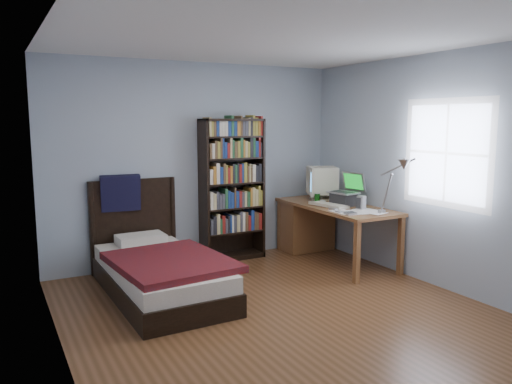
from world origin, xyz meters
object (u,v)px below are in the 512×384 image
desk_lamp (401,170)px  bed (158,269)px  keyboard (329,205)px  crt_monitor (321,181)px  bookshelf (232,189)px  speaker (361,203)px  desk (313,222)px  laptop (345,196)px  soda_can (317,198)px

desk_lamp → bed: 2.74m
keyboard → bed: bed is taller
crt_monitor → bookshelf: bearing=164.6°
speaker → bookshelf: (-1.16, 1.14, 0.10)m
desk → bed: (-2.34, -0.55, -0.16)m
laptop → speaker: (-0.00, -0.32, -0.03)m
bed → desk: bearing=13.1°
desk_lamp → bookshelf: (-1.06, 1.86, -0.36)m
desk_lamp → soda_can: desk_lamp is taller
desk → bed: bearing=-166.9°
laptop → soda_can: size_ratio=3.27×
desk_lamp → soda_can: 1.42m
desk → laptop: size_ratio=4.17×
desk_lamp → keyboard: (-0.12, 1.07, -0.52)m
bookshelf → desk: bearing=-13.1°
keyboard → speaker: speaker is taller
speaker → bookshelf: 1.63m
crt_monitor → keyboard: crt_monitor is taller
desk_lamp → speaker: bearing=82.3°
desk → laptop: (0.07, -0.56, 0.42)m
speaker → crt_monitor: bearing=72.9°
laptop → bookshelf: 1.42m
crt_monitor → speaker: crt_monitor is taller
desk_lamp → speaker: desk_lamp is taller
laptop → bed: bed is taller
desk_lamp → speaker: (0.10, 0.72, -0.46)m
speaker → bed: bed is taller
laptop → keyboard: laptop is taller
laptop → soda_can: (-0.21, 0.29, -0.05)m
desk → speaker: speaker is taller
keyboard → speaker: bearing=-69.8°
crt_monitor → laptop: 0.52m
desk_lamp → bed: desk_lamp is taller
keyboard → soda_can: size_ratio=4.01×
keyboard → desk: bearing=63.8°
laptop → soda_can: laptop is taller
laptop → desk: bearing=97.3°
desk → crt_monitor: crt_monitor is taller
desk_lamp → bed: bearing=155.4°
desk → speaker: size_ratio=10.42×
desk_lamp → laptop: bearing=84.5°
desk_lamp → bed: (-2.31, 1.06, -1.01)m
desk_lamp → bookshelf: bearing=119.8°
laptop → speaker: laptop is taller
keyboard → speaker: (0.22, -0.36, 0.07)m
keyboard → bed: 2.25m
soda_can → bed: size_ratio=0.06×
laptop → keyboard: size_ratio=0.82×
speaker → soda_can: bearing=91.3°
desk → soda_can: (-0.14, -0.27, 0.37)m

